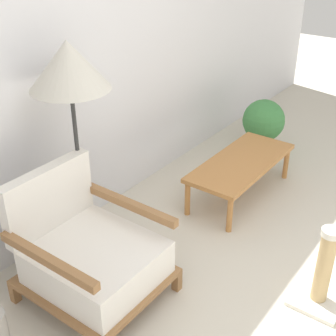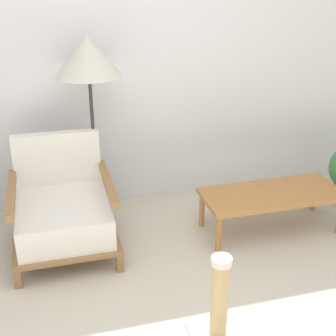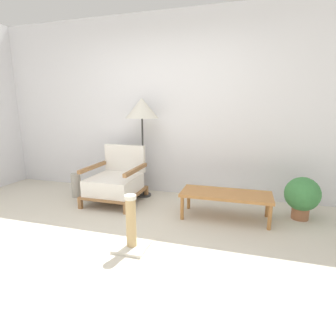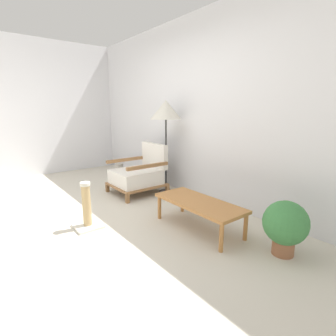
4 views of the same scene
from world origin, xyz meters
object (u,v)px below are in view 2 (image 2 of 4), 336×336
object	(u,v)px
floor_lamp	(88,60)
scratching_post	(219,311)
armchair	(63,210)
coffee_table	(272,196)

from	to	relation	value
floor_lamp	scratching_post	size ratio (longest dim) A/B	2.73
armchair	coffee_table	xyz separation A→B (m)	(1.57, -0.17, -0.02)
armchair	scratching_post	size ratio (longest dim) A/B	1.45
floor_lamp	armchair	bearing A→B (deg)	-130.23
floor_lamp	scratching_post	distance (m)	1.93
armchair	scratching_post	bearing A→B (deg)	-56.87
armchair	coffee_table	size ratio (longest dim) A/B	0.73
armchair	floor_lamp	world-z (taller)	floor_lamp
floor_lamp	coffee_table	distance (m)	1.71
coffee_table	scratching_post	bearing A→B (deg)	-129.10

